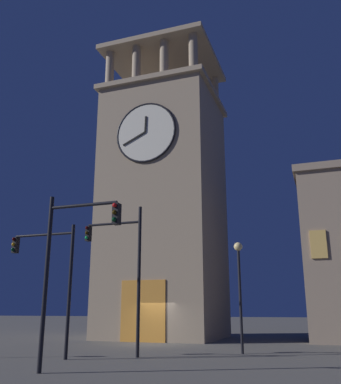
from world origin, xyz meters
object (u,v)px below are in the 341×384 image
at_px(traffic_signal_near, 123,260).
at_px(street_lamp, 239,275).
at_px(clocktower, 165,205).
at_px(traffic_signal_far, 51,268).
at_px(traffic_signal_mid, 68,253).

relative_size(traffic_signal_near, street_lamp, 1.28).
distance_m(clocktower, traffic_signal_far, 15.69).
height_order(traffic_signal_mid, street_lamp, traffic_signal_mid).
height_order(clocktower, traffic_signal_far, clocktower).
bearing_deg(traffic_signal_far, street_lamp, -147.05).
relative_size(traffic_signal_near, traffic_signal_far, 1.18).
xyz_separation_m(clocktower, traffic_signal_near, (-2.56, 12.57, -5.83)).
bearing_deg(traffic_signal_mid, street_lamp, -116.52).
relative_size(traffic_signal_mid, traffic_signal_far, 1.04).
bearing_deg(clocktower, traffic_signal_far, 89.12).
bearing_deg(traffic_signal_mid, clocktower, -80.28).
xyz_separation_m(traffic_signal_mid, traffic_signal_far, (3.34, -3.82, -0.10)).
bearing_deg(street_lamp, clocktower, -51.13).
xyz_separation_m(clocktower, street_lamp, (-7.53, 9.35, -6.44)).
distance_m(traffic_signal_mid, street_lamp, 9.89).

